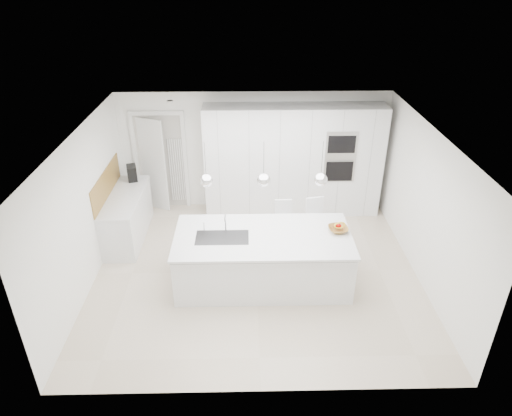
{
  "coord_description": "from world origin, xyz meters",
  "views": [
    {
      "loc": [
        -0.14,
        -6.42,
        4.78
      ],
      "look_at": [
        0.0,
        0.3,
        1.1
      ],
      "focal_mm": 32.0,
      "sensor_mm": 36.0,
      "label": 1
    }
  ],
  "objects_px": {
    "island_base": "(263,261)",
    "espresso_machine": "(132,173)",
    "bar_stool_left": "(283,227)",
    "bar_stool_right": "(314,227)",
    "fruit_bowl": "(338,229)"
  },
  "relations": [
    {
      "from": "island_base",
      "to": "espresso_machine",
      "type": "xyz_separation_m",
      "value": [
        -2.53,
        2.19,
        0.62
      ]
    },
    {
      "from": "island_base",
      "to": "bar_stool_right",
      "type": "height_order",
      "value": "bar_stool_right"
    },
    {
      "from": "island_base",
      "to": "espresso_machine",
      "type": "distance_m",
      "value": 3.41
    },
    {
      "from": "island_base",
      "to": "bar_stool_left",
      "type": "distance_m",
      "value": 1.05
    },
    {
      "from": "island_base",
      "to": "fruit_bowl",
      "type": "relative_size",
      "value": 8.8
    },
    {
      "from": "island_base",
      "to": "bar_stool_left",
      "type": "relative_size",
      "value": 2.85
    },
    {
      "from": "island_base",
      "to": "bar_stool_left",
      "type": "xyz_separation_m",
      "value": [
        0.4,
        0.97,
        0.06
      ]
    },
    {
      "from": "espresso_machine",
      "to": "bar_stool_right",
      "type": "relative_size",
      "value": 0.29
    },
    {
      "from": "island_base",
      "to": "bar_stool_left",
      "type": "bearing_deg",
      "value": 67.51
    },
    {
      "from": "fruit_bowl",
      "to": "bar_stool_right",
      "type": "height_order",
      "value": "bar_stool_right"
    },
    {
      "from": "island_base",
      "to": "fruit_bowl",
      "type": "distance_m",
      "value": 1.33
    },
    {
      "from": "bar_stool_left",
      "to": "espresso_machine",
      "type": "bearing_deg",
      "value": 155.8
    },
    {
      "from": "bar_stool_right",
      "to": "island_base",
      "type": "bearing_deg",
      "value": -147.27
    },
    {
      "from": "fruit_bowl",
      "to": "bar_stool_right",
      "type": "xyz_separation_m",
      "value": [
        -0.26,
        0.78,
        -0.42
      ]
    },
    {
      "from": "espresso_machine",
      "to": "bar_stool_left",
      "type": "distance_m",
      "value": 3.23
    }
  ]
}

